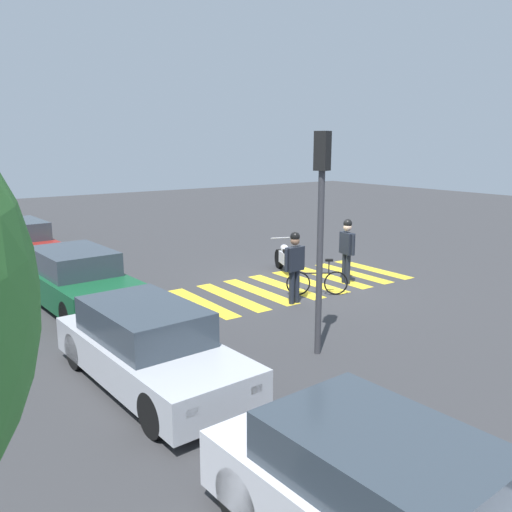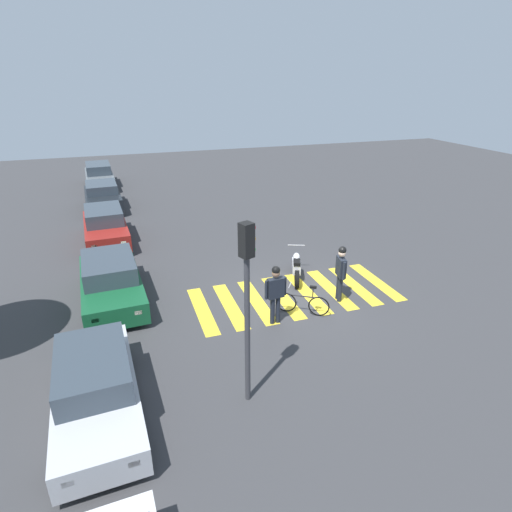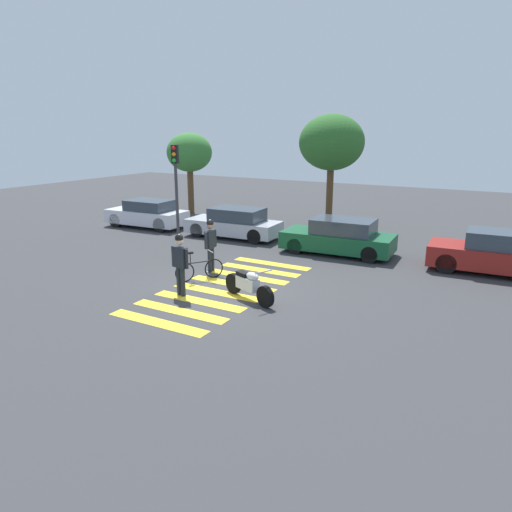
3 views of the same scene
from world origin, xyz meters
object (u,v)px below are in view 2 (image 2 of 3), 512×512
officer_by_motorcycle (276,290)px  car_green_compact (111,281)px  car_grey_coupe (99,176)px  traffic_light_pole (248,288)px  car_maroon_wagon (105,226)px  leaning_bicycle (303,303)px  car_black_suv (103,197)px  car_silver_sedan (95,388)px  police_motorcycle (296,267)px  officer_on_foot (341,269)px

officer_by_motorcycle → car_green_compact: officer_by_motorcycle is taller
car_grey_coupe → traffic_light_pole: traffic_light_pole is taller
car_grey_coupe → car_maroon_wagon: bearing=-178.5°
leaning_bicycle → car_maroon_wagon: size_ratio=0.33×
car_green_compact → car_black_suv: 10.89m
car_silver_sedan → traffic_light_pole: traffic_light_pole is taller
police_motorcycle → car_grey_coupe: (16.66, 6.72, 0.24)m
police_motorcycle → car_black_suv: car_black_suv is taller
officer_on_foot → car_green_compact: officer_on_foot is taller
leaning_bicycle → car_black_suv: 14.83m
leaning_bicycle → car_green_compact: bearing=63.1°
officer_on_foot → car_green_compact: size_ratio=0.43×
car_green_compact → car_black_suv: size_ratio=1.09×
police_motorcycle → traffic_light_pole: bearing=146.8°
leaning_bicycle → car_maroon_wagon: bearing=33.8°
car_silver_sedan → car_green_compact: car_green_compact is taller
car_black_suv → traffic_light_pole: (-16.69, -3.02, 2.16)m
car_black_suv → officer_by_motorcycle: bearing=-161.2°
officer_by_motorcycle → car_grey_coupe: bearing=14.4°
police_motorcycle → leaning_bicycle: size_ratio=1.43×
car_grey_coupe → traffic_light_pole: (-22.02, -3.21, 2.14)m
car_maroon_wagon → car_grey_coupe: 10.64m
police_motorcycle → car_silver_sedan: car_silver_sedan is taller
car_silver_sedan → car_green_compact: bearing=-4.6°
car_silver_sedan → car_grey_coupe: car_grey_coupe is taller
leaning_bicycle → car_grey_coupe: 19.91m
car_grey_coupe → traffic_light_pole: bearing=-171.7°
officer_by_motorcycle → car_silver_sedan: (-2.15, 4.94, -0.43)m
officer_by_motorcycle → car_green_compact: (3.01, 4.52, -0.41)m
officer_by_motorcycle → officer_on_foot: bearing=-75.6°
car_maroon_wagon → traffic_light_pole: size_ratio=1.03×
leaning_bicycle → officer_on_foot: (0.42, -1.48, 0.74)m
officer_on_foot → leaning_bicycle: bearing=105.8°
car_maroon_wagon → car_black_suv: car_maroon_wagon is taller
police_motorcycle → car_black_suv: bearing=30.0°
car_green_compact → leaning_bicycle: bearing=-116.9°
police_motorcycle → car_black_suv: size_ratio=0.50×
car_silver_sedan → car_green_compact: (5.16, -0.41, 0.02)m
officer_by_motorcycle → car_silver_sedan: officer_by_motorcycle is taller
car_green_compact → car_grey_coupe: 16.22m
officer_on_foot → car_silver_sedan: size_ratio=0.43×
leaning_bicycle → traffic_light_pole: size_ratio=0.33×
car_green_compact → car_maroon_wagon: (5.58, 0.12, 0.04)m
officer_by_motorcycle → traffic_light_pole: bearing=148.5°
car_green_compact → traffic_light_pole: (-5.80, -2.80, 2.16)m
leaning_bicycle → car_maroon_wagon: 10.09m
leaning_bicycle → car_grey_coupe: (19.01, 5.90, 0.33)m
car_maroon_wagon → car_green_compact: bearing=-178.8°
car_green_compact → car_maroon_wagon: size_ratio=1.03×
car_maroon_wagon → car_black_suv: 5.30m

